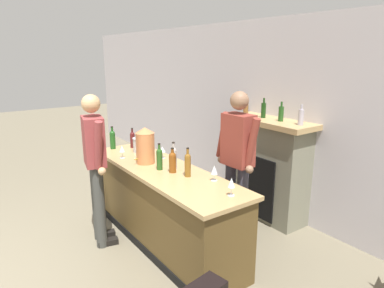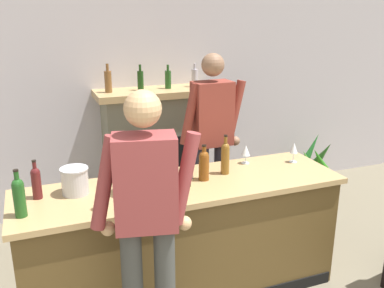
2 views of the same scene
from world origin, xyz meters
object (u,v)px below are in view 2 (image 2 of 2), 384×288
Objects in this scene: person_bartender at (212,142)px; wine_bottle_port_short at (36,181)px; wine_glass_front_left at (100,193)px; potted_plant_corner at (314,170)px; wine_bottle_riesling_slim at (188,161)px; fireplace_stone at (155,150)px; wine_glass_near_bucket at (130,167)px; wine_bottle_merlot_tall at (19,196)px; person_customer at (147,225)px; wine_bottle_rose_blush at (204,164)px; wine_bottle_chardonnay_pale at (186,169)px; ice_bucket_steel at (75,181)px; wine_bottle_burgundy_dark at (225,157)px; copper_dispenser at (145,164)px; wine_glass_by_dispenser at (246,151)px; wine_glass_back_row at (294,149)px.

person_bartender reaches higher than wine_bottle_port_short.
wine_glass_front_left is at bearing -41.09° from wine_bottle_port_short.
wine_bottle_riesling_slim is at bearing -150.51° from potted_plant_corner.
fireplace_stone is 1.53m from wine_glass_near_bucket.
person_customer is at bearing -36.10° from wine_bottle_merlot_tall.
wine_glass_near_bucket is at bearing 160.83° from wine_bottle_rose_blush.
wine_bottle_chardonnay_pale is (0.47, 0.59, 0.08)m from person_customer.
wine_glass_near_bucket is 0.93× the size of wine_glass_front_left.
wine_bottle_riesling_slim is 0.80m from wine_glass_front_left.
wine_bottle_port_short is at bearing 177.00° from ice_bucket_steel.
wine_bottle_chardonnay_pale is 0.18m from wine_bottle_rose_blush.
wine_glass_near_bucket is at bearing 170.43° from wine_bottle_burgundy_dark.
wine_bottle_rose_blush is at bearing -19.17° from wine_glass_near_bucket.
person_customer is 4.10× the size of copper_dispenser.
person_bartender reaches higher than ice_bucket_steel.
fireplace_stone is 10.30× the size of wine_glass_front_left.
copper_dispenser is at bearing 4.58° from wine_bottle_merlot_tall.
person_bartender is at bearing 41.17° from copper_dispenser.
wine_bottle_merlot_tall reaches higher than wine_glass_front_left.
wine_bottle_merlot_tall is (-0.11, -0.25, 0.02)m from wine_bottle_port_short.
wine_bottle_port_short is 1.84× the size of wine_glass_near_bucket.
wine_bottle_chardonnay_pale is at bearing -148.45° from potted_plant_corner.
wine_glass_front_left reaches higher than wine_glass_near_bucket.
wine_bottle_riesling_slim is at bearing -166.62° from wine_glass_by_dispenser.
potted_plant_corner is 2.29× the size of wine_bottle_burgundy_dark.
copper_dispenser is (-0.84, -0.74, 0.14)m from person_bartender.
wine_glass_near_bucket is at bearing 22.87° from wine_bottle_merlot_tall.
wine_glass_by_dispenser is (1.12, 0.87, 0.06)m from person_customer.
wine_bottle_riesling_slim is 0.45m from wine_glass_near_bucket.
wine_glass_back_row is at bearing -3.80° from wine_glass_near_bucket.
wine_glass_back_row is at bearing -0.30° from wine_bottle_port_short.
wine_bottle_rose_blush reaches higher than potted_plant_corner.
potted_plant_corner is at bearing 29.49° from wine_bottle_riesling_slim.
copper_dispenser reaches higher than wine_bottle_rose_blush.
wine_glass_by_dispenser is (0.58, 0.14, -0.03)m from wine_bottle_riesling_slim.
wine_glass_back_row is 1.42m from wine_glass_near_bucket.
wine_glass_back_row is at bearing 0.08° from ice_bucket_steel.
wine_glass_front_left is (-0.67, -0.16, -0.02)m from wine_bottle_chardonnay_pale.
wine_glass_back_row is at bearing -60.36° from fireplace_stone.
wine_glass_by_dispenser is (1.82, 0.36, -0.03)m from wine_bottle_merlot_tall.
ice_bucket_steel is 1.21× the size of wine_glass_by_dispenser.
ice_bucket_steel is at bearing 32.94° from wine_bottle_merlot_tall.
fireplace_stone reaches higher than wine_bottle_merlot_tall.
wine_bottle_port_short reaches higher than wine_glass_by_dispenser.
wine_bottle_chardonnay_pale is at bearing -11.41° from ice_bucket_steel.
ice_bucket_steel reaches higher than wine_glass_near_bucket.
wine_bottle_riesling_slim is (-0.15, -1.48, 0.39)m from fireplace_stone.
wine_bottle_rose_blush is 0.89m from wine_glass_back_row.
person_customer is 9.08× the size of ice_bucket_steel.
wine_glass_back_row is at bearing 6.23° from wine_bottle_merlot_tall.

